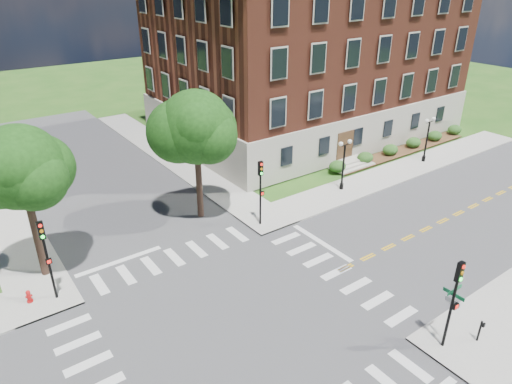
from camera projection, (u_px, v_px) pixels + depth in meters
ground at (237, 321)px, 23.72m from camera, size 160.00×160.00×0.00m
road_ew at (237, 321)px, 23.72m from camera, size 90.00×12.00×0.01m
road_ns at (237, 321)px, 23.72m from camera, size 12.00×90.00×0.01m
sidewalk_ne at (282, 163)px, 43.01m from camera, size 34.00×34.00×0.12m
crosswalk_east at (336, 273)px, 27.51m from camera, size 2.20×10.20×0.02m
stop_bar_east at (322, 243)px, 30.54m from camera, size 0.40×5.50×0.00m
main_building at (309, 55)px, 48.77m from camera, size 30.60×22.40×16.50m
shrub_row at (401, 152)px, 45.81m from camera, size 18.00×2.00×1.30m
tree_c at (20, 168)px, 24.27m from camera, size 4.65×4.65×9.20m
tree_d at (196, 127)px, 30.76m from camera, size 5.09×5.09×9.35m
traffic_signal_se at (455, 294)px, 20.66m from camera, size 0.33×0.36×4.80m
traffic_signal_ne at (261, 185)px, 31.24m from camera, size 0.33×0.37×4.80m
traffic_signal_nw at (46, 251)px, 23.89m from camera, size 0.33×0.36×4.80m
twin_lamp_west at (344, 162)px, 36.79m from camera, size 1.36×0.36×4.23m
twin_lamp_east at (427, 137)px, 42.34m from camera, size 1.36×0.36×4.23m
street_sign_pole at (452, 304)px, 21.41m from camera, size 1.10×1.10×3.10m
push_button_post at (480, 330)px, 21.98m from camera, size 0.14×0.21×1.20m
fire_hydrant at (29, 297)px, 24.75m from camera, size 0.35×0.35×0.75m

